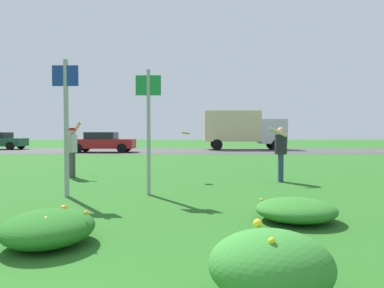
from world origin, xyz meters
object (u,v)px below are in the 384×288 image
sign_post_near_path (66,115)px  person_catcher_dark_shirt (281,149)px  box_truck_silver (242,128)px  sign_post_by_roadside (149,120)px  car_red_center_left (103,142)px  frisbee_orange (186,133)px  person_thrower_red_cap_gray_shirt (72,147)px

sign_post_near_path → person_catcher_dark_shirt: (5.20, 2.39, -0.85)m
sign_post_near_path → person_catcher_dark_shirt: sign_post_near_path is taller
sign_post_near_path → box_truck_silver: box_truck_silver is taller
sign_post_by_roadside → car_red_center_left: (-5.72, 17.30, -0.94)m
sign_post_near_path → box_truck_silver: bearing=73.0°
sign_post_by_roadside → car_red_center_left: bearing=108.3°
box_truck_silver → frisbee_orange: bearing=-102.4°
sign_post_near_path → frisbee_orange: sign_post_near_path is taller
sign_post_by_roadside → car_red_center_left: sign_post_by_roadside is taller
sign_post_near_path → frisbee_orange: (2.50, 2.74, -0.40)m
sign_post_by_roadside → person_thrower_red_cap_gray_shirt: bearing=133.0°
car_red_center_left → box_truck_silver: bearing=21.5°
sign_post_near_path → person_thrower_red_cap_gray_shirt: sign_post_near_path is taller
person_thrower_red_cap_gray_shirt → frisbee_orange: bearing=-8.3°
sign_post_by_roadside → person_thrower_red_cap_gray_shirt: 4.19m
sign_post_near_path → box_truck_silver: size_ratio=0.44×
person_catcher_dark_shirt → frisbee_orange: 2.76m
frisbee_orange → person_thrower_red_cap_gray_shirt: bearing=171.7°
person_thrower_red_cap_gray_shirt → box_truck_silver: box_truck_silver is taller
person_catcher_dark_shirt → frisbee_orange: (-2.70, 0.35, 0.45)m
sign_post_near_path → car_red_center_left: sign_post_near_path is taller
car_red_center_left → box_truck_silver: 11.48m
frisbee_orange → box_truck_silver: size_ratio=0.04×
person_catcher_dark_shirt → frisbee_orange: size_ratio=6.09×
person_catcher_dark_shirt → car_red_center_left: 17.72m
person_thrower_red_cap_gray_shirt → sign_post_near_path: bearing=-71.9°
sign_post_near_path → person_thrower_red_cap_gray_shirt: (-1.06, 3.26, -0.83)m
sign_post_near_path → person_thrower_red_cap_gray_shirt: bearing=108.1°
box_truck_silver → sign_post_by_roadside: bearing=-102.9°
sign_post_near_path → person_catcher_dark_shirt: bearing=24.6°
sign_post_near_path → car_red_center_left: 18.01m
person_thrower_red_cap_gray_shirt → sign_post_by_roadside: bearing=-47.0°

